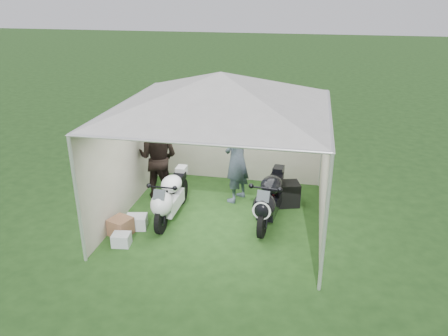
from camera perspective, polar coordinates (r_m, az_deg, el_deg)
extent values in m
plane|color=#1C3B14|center=(9.13, -0.39, -6.40)|extent=(80.00, 80.00, 0.00)
cylinder|color=silver|center=(7.61, -18.59, -4.16)|extent=(0.06, 0.06, 2.30)
cylinder|color=silver|center=(6.68, 13.09, -7.36)|extent=(0.06, 0.06, 2.30)
cylinder|color=silver|center=(10.98, -8.54, 4.94)|extent=(0.06, 0.06, 2.30)
cylinder|color=silver|center=(10.36, 12.84, 3.55)|extent=(0.06, 0.06, 2.30)
cube|color=beige|center=(10.48, 1.85, 4.34)|extent=(4.00, 0.02, 2.30)
cube|color=beige|center=(9.23, -12.65, 1.22)|extent=(0.02, 4.00, 2.30)
cube|color=beige|center=(8.48, 12.93, -0.73)|extent=(0.02, 4.00, 2.30)
pyramid|color=silver|center=(8.19, -0.43, 10.06)|extent=(5.66, 5.66, 0.70)
cube|color=#99A5B7|center=(10.66, -7.00, 8.41)|extent=(0.22, 0.02, 0.28)
cube|color=#99A5B7|center=(10.56, -5.17, 8.34)|extent=(0.22, 0.02, 0.28)
cube|color=#99A5B7|center=(10.46, -3.31, 8.27)|extent=(0.22, 0.01, 0.28)
cube|color=#99A5B7|center=(10.38, -1.42, 8.19)|extent=(0.22, 0.01, 0.28)
cube|color=#99A5B7|center=(10.73, -6.92, 6.85)|extent=(0.22, 0.02, 0.28)
cube|color=#99A5B7|center=(10.63, -5.12, 6.77)|extent=(0.22, 0.01, 0.28)
cube|color=#99A5B7|center=(10.54, -3.28, 6.69)|extent=(0.22, 0.02, 0.28)
cube|color=#99A5B7|center=(10.46, -1.41, 6.59)|extent=(0.22, 0.01, 0.28)
cylinder|color=#D8590C|center=(10.20, 2.99, 8.49)|extent=(3.20, 0.02, 0.02)
cylinder|color=black|center=(8.54, -8.23, -6.70)|extent=(0.10, 0.56, 0.56)
cylinder|color=black|center=(9.63, -5.61, -3.03)|extent=(0.15, 0.56, 0.56)
cube|color=silver|center=(9.01, -6.96, -4.47)|extent=(0.33, 0.89, 0.28)
ellipsoid|color=silver|center=(8.48, -8.13, -4.64)|extent=(0.43, 0.56, 0.47)
ellipsoid|color=silver|center=(8.93, -6.88, -2.07)|extent=(0.42, 0.58, 0.33)
cube|color=black|center=(9.27, -6.13, -1.45)|extent=(0.25, 0.56, 0.13)
cube|color=silver|center=(9.51, -5.59, -0.30)|extent=(0.21, 0.28, 0.17)
cube|color=black|center=(9.26, -6.27, -2.57)|extent=(0.10, 0.51, 0.09)
cube|color=#3F474C|center=(8.28, -8.48, -3.49)|extent=(0.23, 0.14, 0.20)
cylinder|color=black|center=(8.35, 5.04, -7.15)|extent=(0.16, 0.60, 0.59)
cylinder|color=black|center=(9.55, 6.89, -3.24)|extent=(0.21, 0.60, 0.59)
cube|color=black|center=(8.86, 5.99, -4.76)|extent=(0.43, 0.96, 0.29)
ellipsoid|color=black|center=(8.29, 5.27, -4.94)|extent=(0.50, 0.63, 0.49)
ellipsoid|color=black|center=(8.78, 6.22, -2.20)|extent=(0.49, 0.65, 0.35)
cube|color=black|center=(9.16, 6.71, -1.55)|extent=(0.32, 0.61, 0.14)
cube|color=black|center=(9.42, 7.12, -0.35)|extent=(0.25, 0.32, 0.18)
cube|color=#8B0907|center=(9.14, 6.54, -2.75)|extent=(0.16, 0.55, 0.10)
cube|color=#3F474C|center=(8.07, 5.15, -3.70)|extent=(0.25, 0.17, 0.21)
cylinder|color=white|center=(8.10, 4.93, -5.62)|extent=(0.35, 0.06, 0.35)
cube|color=#2831C3|center=(9.70, 6.97, -3.76)|extent=(0.43, 0.29, 0.30)
imported|color=black|center=(9.74, -8.60, 1.39)|extent=(0.97, 0.78, 1.90)
imported|color=slate|center=(9.45, 1.69, 1.29)|extent=(0.72, 0.85, 2.00)
cube|color=black|center=(9.60, 8.17, -3.36)|extent=(0.62, 0.55, 0.52)
cube|color=silver|center=(8.85, -11.34, -6.92)|extent=(0.46, 0.39, 0.27)
cube|color=brown|center=(8.68, -13.34, -7.45)|extent=(0.49, 0.49, 0.34)
cube|color=#B9BDC2|center=(8.36, -13.25, -9.09)|extent=(0.35, 0.30, 0.24)
cube|color=olive|center=(8.86, -12.80, -7.06)|extent=(0.42, 0.33, 0.26)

